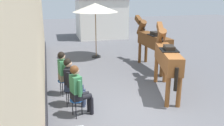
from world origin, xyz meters
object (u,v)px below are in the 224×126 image
(seated_visitor_near, at_px, (78,88))
(cafe_parasol, at_px, (95,8))
(seated_visitor_middle, at_px, (71,80))
(saddled_horse_far, at_px, (152,41))
(saddled_horse_near, at_px, (167,57))
(seated_visitor_far, at_px, (65,71))

(seated_visitor_near, distance_m, cafe_parasol, 6.02)
(seated_visitor_middle, bearing_deg, saddled_horse_far, 36.96)
(saddled_horse_far, relative_size, cafe_parasol, 1.16)
(saddled_horse_near, relative_size, saddled_horse_far, 0.98)
(seated_visitor_middle, distance_m, cafe_parasol, 5.46)
(seated_visitor_far, xyz_separation_m, saddled_horse_far, (3.71, 1.87, 0.38))
(cafe_parasol, bearing_deg, saddled_horse_near, -74.24)
(seated_visitor_far, height_order, cafe_parasol, cafe_parasol)
(saddled_horse_near, xyz_separation_m, cafe_parasol, (-1.32, 4.68, 1.20))
(seated_visitor_far, xyz_separation_m, saddled_horse_near, (3.11, -0.58, 0.38))
(seated_visitor_far, bearing_deg, seated_visitor_middle, -82.07)
(cafe_parasol, bearing_deg, seated_visitor_far, -113.54)
(seated_visitor_near, relative_size, saddled_horse_near, 0.48)
(seated_visitor_middle, relative_size, seated_visitor_far, 1.00)
(saddled_horse_near, bearing_deg, saddled_horse_far, 76.17)
(seated_visitor_middle, relative_size, cafe_parasol, 0.54)
(seated_visitor_middle, xyz_separation_m, saddled_horse_near, (2.99, 0.26, 0.38))
(seated_visitor_near, distance_m, seated_visitor_middle, 0.65)
(seated_visitor_near, height_order, seated_visitor_far, same)
(saddled_horse_far, bearing_deg, cafe_parasol, 130.65)
(saddled_horse_near, distance_m, cafe_parasol, 5.01)
(saddled_horse_near, bearing_deg, cafe_parasol, 105.76)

